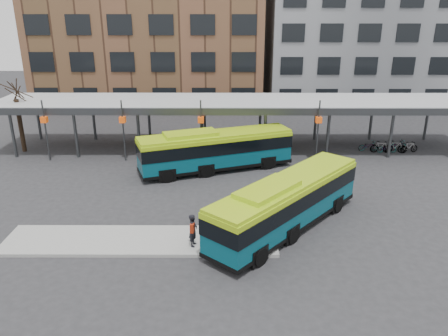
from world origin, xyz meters
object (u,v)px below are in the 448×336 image
bus_front (287,202)px  bus_rear (215,149)px  pedestrian (193,230)px  tree (20,123)px

bus_front → bus_rear: bearing=65.3°
bus_front → pedestrian: bus_front is taller
tree → bus_front: (20.17, -13.52, -0.83)m
tree → bus_rear: (16.13, -4.45, -0.82)m
tree → pedestrian: (15.28, -15.63, -1.39)m
tree → pedestrian: tree is taller
bus_front → bus_rear: bus_rear is taller
bus_rear → pedestrian: bearing=-114.7°
tree → bus_rear: bearing=-15.4°
pedestrian → bus_front: bearing=-58.3°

